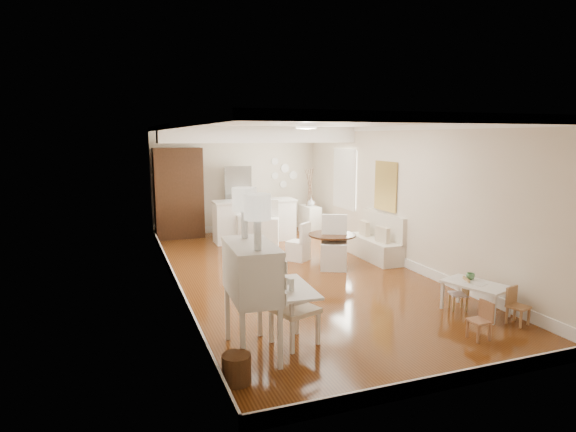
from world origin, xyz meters
TOP-DOWN VIEW (x-y plane):
  - room at (0.04, 0.32)m, footprint 9.00×9.04m
  - secretary_bureau at (-1.70, -2.98)m, footprint 1.11×1.13m
  - gustavian_armchair at (-1.12, -2.90)m, footprint 0.68×0.68m
  - wicker_basket at (-2.05, -3.61)m, footprint 0.36×0.36m
  - kids_table at (1.76, -2.81)m, footprint 0.81×1.03m
  - kids_chair_a at (1.15, -3.59)m, footprint 0.25×0.25m
  - kids_chair_b at (1.62, -2.62)m, footprint 0.31×0.31m
  - kids_chair_c at (2.00, -3.39)m, footprint 0.31×0.31m
  - banquette at (1.99, 0.50)m, footprint 0.52×1.60m
  - dining_table at (0.91, 0.31)m, footprint 1.22×1.22m
  - slip_chair_near at (0.84, 0.08)m, footprint 0.68×0.69m
  - slip_chair_far at (0.42, 0.95)m, footprint 0.55×0.56m
  - breakfast_counter at (0.10, 3.10)m, footprint 2.05×0.65m
  - bar_stool_left at (-0.22, 2.73)m, footprint 0.51×0.51m
  - bar_stool_right at (0.23, 2.34)m, footprint 0.57×0.57m
  - pantry_cabinet at (-1.60, 4.18)m, footprint 1.20×0.60m
  - fridge at (0.30, 4.15)m, footprint 0.75×0.65m
  - sideboard at (1.76, 3.51)m, footprint 0.37×0.79m
  - pencil_cup at (1.82, -2.62)m, footprint 0.15×0.15m
  - branch_vase at (1.80, 3.52)m, footprint 0.26×0.26m

SIDE VIEW (x-z plane):
  - wicker_basket at x=-2.05m, z-range 0.00..0.31m
  - kids_table at x=1.76m, z-range 0.00..0.45m
  - kids_chair_b at x=1.62m, z-range 0.00..0.50m
  - kids_chair_a at x=1.15m, z-range 0.00..0.51m
  - kids_chair_c at x=2.00m, z-range 0.00..0.53m
  - dining_table at x=0.91m, z-range 0.00..0.65m
  - sideboard at x=1.76m, z-range 0.00..0.75m
  - slip_chair_far at x=0.42m, z-range 0.00..0.81m
  - gustavian_armchair at x=-1.12m, z-range 0.00..0.93m
  - banquette at x=1.99m, z-range 0.00..0.98m
  - pencil_cup at x=1.82m, z-range 0.45..0.55m
  - breakfast_counter at x=0.10m, z-range 0.00..1.03m
  - slip_chair_near at x=0.84m, z-range 0.00..1.05m
  - bar_stool_right at x=0.23m, z-range 0.00..1.10m
  - bar_stool_left at x=-0.22m, z-range 0.00..1.17m
  - secretary_bureau at x=-1.70m, z-range 0.00..1.35m
  - branch_vase at x=1.80m, z-range 0.75..0.96m
  - fridge at x=0.30m, z-range 0.00..1.80m
  - pantry_cabinet at x=-1.60m, z-range 0.00..2.30m
  - room at x=0.04m, z-range 0.57..3.39m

